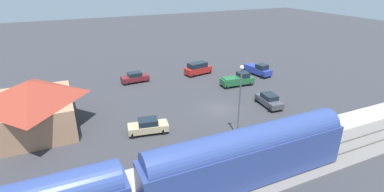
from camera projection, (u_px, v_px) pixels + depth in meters
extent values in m
plane|color=#38383D|center=(219.00, 109.00, 39.09)|extent=(200.00, 200.00, 0.00)
cube|color=slate|center=(292.00, 165.00, 27.32)|extent=(4.80, 70.00, 0.18)
cube|color=#59544C|center=(298.00, 168.00, 26.66)|extent=(0.10, 70.00, 0.12)
cube|color=#59544C|center=(287.00, 160.00, 27.86)|extent=(0.10, 70.00, 0.12)
cube|color=#B7B2A8|center=(266.00, 144.00, 30.65)|extent=(3.20, 46.00, 0.30)
cube|color=#33478C|center=(247.00, 161.00, 24.49)|extent=(2.90, 18.63, 3.70)
cube|color=gold|center=(238.00, 155.00, 25.83)|extent=(0.04, 17.14, 0.36)
cylinder|color=#33478C|center=(249.00, 143.00, 23.82)|extent=(2.75, 17.88, 2.76)
cube|color=tan|center=(35.00, 115.00, 33.21)|extent=(10.26, 8.33, 3.79)
pyramid|color=#9E3828|center=(29.00, 90.00, 32.05)|extent=(11.06, 9.13, 2.21)
cube|color=#4C3323|center=(75.00, 114.00, 35.16)|extent=(1.10, 0.08, 2.10)
cylinder|color=#333338|center=(330.00, 123.00, 33.79)|extent=(0.22, 0.22, 0.85)
cylinder|color=#2D72B7|center=(331.00, 117.00, 33.50)|extent=(0.36, 0.36, 0.62)
sphere|color=tan|center=(332.00, 114.00, 33.34)|extent=(0.24, 0.24, 0.24)
cylinder|color=brown|center=(235.00, 143.00, 29.81)|extent=(0.22, 0.22, 0.85)
cylinder|color=#2D72B7|center=(236.00, 137.00, 29.53)|extent=(0.36, 0.36, 0.62)
sphere|color=tan|center=(236.00, 133.00, 29.36)|extent=(0.24, 0.24, 0.24)
cube|color=maroon|center=(135.00, 78.00, 48.50)|extent=(2.04, 4.58, 0.76)
cube|color=#19232D|center=(135.00, 74.00, 48.23)|extent=(1.71, 2.23, 0.64)
cylinder|color=black|center=(126.00, 83.00, 47.27)|extent=(0.22, 0.68, 0.68)
cylinder|color=black|center=(124.00, 80.00, 48.58)|extent=(0.22, 0.68, 0.68)
cylinder|color=black|center=(146.00, 80.00, 48.71)|extent=(0.22, 0.68, 0.68)
cylinder|color=black|center=(143.00, 77.00, 50.02)|extent=(0.22, 0.68, 0.68)
cube|color=#283D9E|center=(257.00, 70.00, 52.25)|extent=(5.65, 2.82, 0.92)
cube|color=#19232D|center=(262.00, 67.00, 51.13)|extent=(1.99, 1.99, 0.84)
cylinder|color=black|center=(269.00, 75.00, 51.23)|extent=(0.22, 0.76, 0.76)
cylinder|color=black|center=(263.00, 77.00, 50.34)|extent=(0.22, 0.76, 0.76)
cylinder|color=black|center=(252.00, 69.00, 54.51)|extent=(0.22, 0.76, 0.76)
cylinder|color=black|center=(245.00, 70.00, 53.62)|extent=(0.22, 0.76, 0.76)
cube|color=#283D9E|center=(254.00, 66.00, 52.75)|extent=(3.24, 2.33, 0.20)
cube|color=red|center=(198.00, 70.00, 52.33)|extent=(2.79, 5.17, 1.00)
cube|color=#19232D|center=(197.00, 65.00, 51.89)|extent=(2.30, 3.68, 0.88)
cylinder|color=black|center=(204.00, 70.00, 54.17)|extent=(0.22, 0.68, 0.68)
cylinder|color=black|center=(209.00, 72.00, 52.87)|extent=(0.22, 0.68, 0.68)
cylinder|color=black|center=(187.00, 73.00, 52.17)|extent=(0.22, 0.68, 0.68)
cylinder|color=black|center=(192.00, 76.00, 50.87)|extent=(0.22, 0.68, 0.68)
cube|color=#236638|center=(237.00, 81.00, 46.99)|extent=(2.30, 5.51, 0.92)
cube|color=#19232D|center=(243.00, 75.00, 46.99)|extent=(1.83, 1.84, 0.84)
cylinder|color=black|center=(246.00, 80.00, 48.62)|extent=(0.22, 0.76, 0.76)
cylinder|color=black|center=(251.00, 83.00, 47.14)|extent=(0.22, 0.76, 0.76)
cylinder|color=black|center=(223.00, 83.00, 47.20)|extent=(0.22, 0.76, 0.76)
cylinder|color=black|center=(228.00, 87.00, 45.72)|extent=(0.22, 0.76, 0.76)
cube|color=#236638|center=(232.00, 78.00, 46.46)|extent=(2.05, 3.08, 0.20)
cube|color=#47494F|center=(269.00, 101.00, 39.67)|extent=(4.67, 2.31, 0.76)
cube|color=#19232D|center=(269.00, 96.00, 39.40)|extent=(2.32, 1.84, 0.64)
cylinder|color=black|center=(257.00, 100.00, 41.07)|extent=(0.22, 0.68, 0.68)
cylinder|color=black|center=(267.00, 98.00, 41.54)|extent=(0.22, 0.68, 0.68)
cylinder|color=black|center=(270.00, 109.00, 38.10)|extent=(0.22, 0.68, 0.68)
cylinder|color=black|center=(281.00, 108.00, 38.57)|extent=(0.22, 0.68, 0.68)
cube|color=#C6B284|center=(148.00, 127.00, 32.86)|extent=(2.59, 4.75, 0.76)
cube|color=#19232D|center=(148.00, 122.00, 32.59)|extent=(1.97, 2.41, 0.64)
cylinder|color=black|center=(162.00, 125.00, 34.12)|extent=(0.22, 0.68, 0.68)
cylinder|color=black|center=(164.00, 132.00, 32.69)|extent=(0.22, 0.68, 0.68)
cylinder|color=black|center=(133.00, 129.00, 33.32)|extent=(0.22, 0.68, 0.68)
cylinder|color=black|center=(134.00, 136.00, 31.89)|extent=(0.22, 0.68, 0.68)
cylinder|color=#515156|center=(239.00, 104.00, 30.88)|extent=(0.16, 0.16, 7.85)
sphere|color=#EAE5C6|center=(242.00, 67.00, 29.29)|extent=(0.44, 0.44, 0.44)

